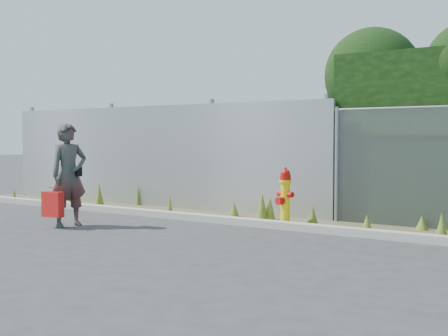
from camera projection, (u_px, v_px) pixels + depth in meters
ground at (189, 242)px, 8.05m from camera, size 80.00×80.00×0.00m
curb at (251, 222)px, 9.56m from camera, size 16.00×0.22×0.12m
weed_strip at (274, 215)px, 10.00m from camera, size 16.00×1.30×0.53m
corrugated_fence at (150, 156)px, 12.27m from camera, size 8.50×0.21×2.30m
fire_hydrant at (285, 198)px, 9.50m from camera, size 0.34×0.30×1.00m
woman at (69, 175)px, 9.48m from camera, size 0.58×0.73×1.75m
red_tote_bag at (53, 204)px, 9.30m from camera, size 0.38×0.14×0.50m
black_shoulder_bag at (77, 171)px, 9.53m from camera, size 0.21×0.09×0.16m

